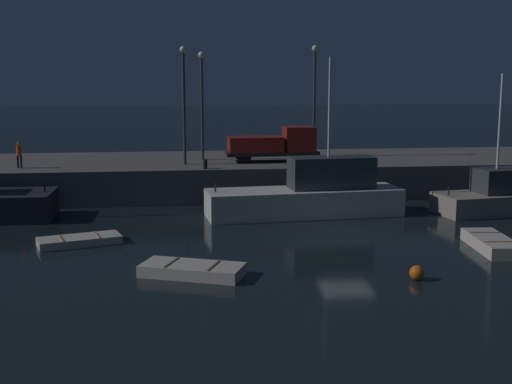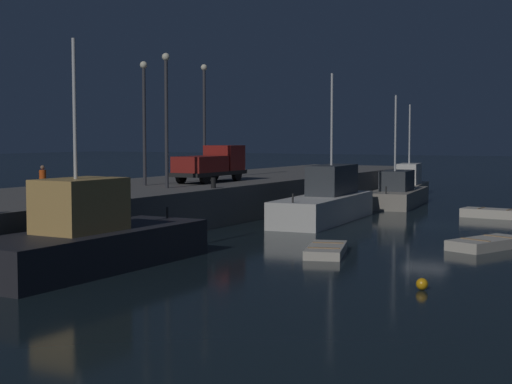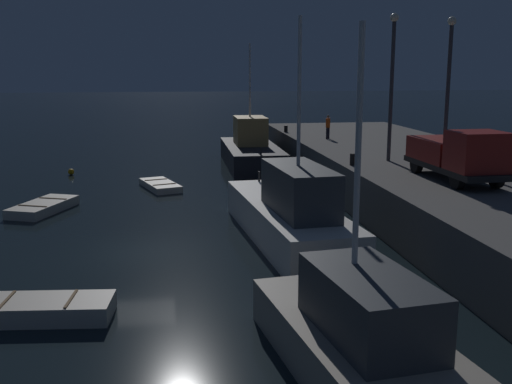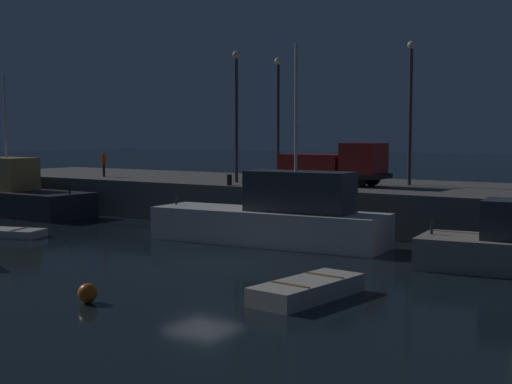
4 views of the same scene
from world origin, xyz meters
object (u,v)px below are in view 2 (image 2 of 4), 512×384
fishing_boat_blue (89,241)px  lamp_post_east (144,113)px  dinghy_orange_near (487,243)px  mooring_buoy_near (422,284)px  dockworker (43,181)px  dinghy_red_small (326,250)px  rowboat_white_mid (495,214)px  utility_truck (212,164)px  fishing_boat_orange (326,201)px  lamp_post_west (166,109)px  fishing_trawler_red (398,193)px  bollard_east (349,170)px  bollard_west (213,183)px  lamp_post_central (204,112)px  fishing_boat_white (409,184)px

fishing_boat_blue → lamp_post_east: lamp_post_east is taller
dinghy_orange_near → mooring_buoy_near: (-10.74, -0.20, -0.03)m
lamp_post_east → dockworker: 12.42m
mooring_buoy_near → lamp_post_east: lamp_post_east is taller
dinghy_orange_near → dinghy_red_small: bearing=131.9°
rowboat_white_mid → utility_truck: bearing=115.0°
fishing_boat_orange → dockworker: (-17.23, 6.14, 1.93)m
fishing_boat_blue → mooring_buoy_near: 12.65m
lamp_post_west → fishing_trawler_red: bearing=-21.1°
fishing_boat_blue → bollard_east: (34.70, 3.24, 1.34)m
bollard_west → dockworker: bearing=171.2°
bollard_west → lamp_post_central: bearing=35.4°
fishing_boat_blue → dinghy_red_small: size_ratio=2.69×
lamp_post_west → lamp_post_central: (9.24, 3.37, 0.14)m
fishing_boat_white → dockworker: (-39.71, 4.20, 2.13)m
fishing_boat_white → utility_truck: fishing_boat_white is taller
dinghy_red_small → lamp_post_central: 22.15m
dinghy_red_small → lamp_post_west: size_ratio=0.54×
lamp_post_east → lamp_post_west: bearing=-117.0°
lamp_post_east → utility_truck: bearing=-19.2°
dinghy_orange_near → dockworker: (-10.16, 17.20, 2.88)m
lamp_post_west → lamp_post_east: 2.80m
fishing_trawler_red → dinghy_red_small: fishing_trawler_red is taller
bollard_west → bollard_east: (20.48, 0.04, -0.03)m
lamp_post_east → bollard_east: bearing=-13.2°
fishing_trawler_red → utility_truck: (-12.75, 8.07, 2.42)m
dockworker → bollard_east: dockworker is taller
lamp_post_west → lamp_post_central: 9.84m
mooring_buoy_near → fishing_trawler_red: bearing=19.8°
fishing_boat_white → bollard_west: bearing=175.1°
fishing_trawler_red → lamp_post_east: (-17.55, 9.75, 5.57)m
rowboat_white_mid → lamp_post_east: lamp_post_east is taller
fishing_trawler_red → dockworker: bearing=167.1°
fishing_boat_blue → utility_truck: 20.25m
fishing_boat_blue → utility_truck: bearing=18.4°
dinghy_orange_near → bollard_east: bearing=35.4°
rowboat_white_mid → dockworker: 28.23m
lamp_post_central → rowboat_white_mid: bearing=-76.8°
mooring_buoy_near → lamp_post_west: size_ratio=0.05×
fishing_boat_orange → utility_truck: fishing_boat_orange is taller
rowboat_white_mid → fishing_boat_white: bearing=33.7°
fishing_boat_blue → mooring_buoy_near: bearing=-80.1°
fishing_trawler_red → lamp_post_central: 15.45m
bollard_west → dinghy_orange_near: bearing=-94.9°
mooring_buoy_near → utility_truck: size_ratio=0.06×
fishing_trawler_red → dinghy_red_small: size_ratio=2.36×
fishing_trawler_red → lamp_post_west: (-18.82, 7.25, 5.70)m
fishing_boat_orange → utility_truck: 7.88m
rowboat_white_mid → bollard_west: (-12.42, 12.99, 2.20)m
fishing_boat_white → dinghy_orange_near: bearing=-156.2°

